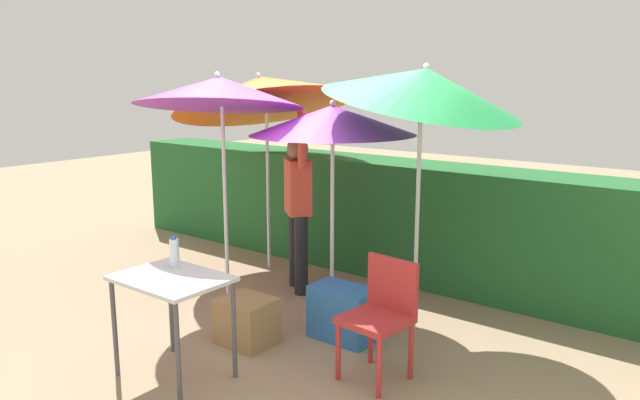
{
  "coord_description": "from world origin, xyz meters",
  "views": [
    {
      "loc": [
        3.31,
        -3.98,
        2.2
      ],
      "look_at": [
        0.0,
        0.3,
        1.1
      ],
      "focal_mm": 34.11,
      "sensor_mm": 36.0,
      "label": 1
    }
  ],
  "objects_px": {
    "person_vendor": "(298,203)",
    "crate_cardboard": "(247,321)",
    "cooler_box": "(343,313)",
    "bottle_water": "(174,252)",
    "folding_table": "(172,289)",
    "chair_plastic": "(381,311)",
    "umbrella_navy": "(220,92)",
    "umbrella_rainbow": "(262,93)",
    "umbrella_orange": "(333,120)",
    "umbrella_yellow": "(424,87)"
  },
  "relations": [
    {
      "from": "folding_table",
      "to": "umbrella_yellow",
      "type": "bearing_deg",
      "value": 62.46
    },
    {
      "from": "folding_table",
      "to": "bottle_water",
      "type": "relative_size",
      "value": 3.33
    },
    {
      "from": "person_vendor",
      "to": "folding_table",
      "type": "distance_m",
      "value": 2.09
    },
    {
      "from": "chair_plastic",
      "to": "crate_cardboard",
      "type": "height_order",
      "value": "chair_plastic"
    },
    {
      "from": "cooler_box",
      "to": "crate_cardboard",
      "type": "distance_m",
      "value": 0.82
    },
    {
      "from": "chair_plastic",
      "to": "crate_cardboard",
      "type": "bearing_deg",
      "value": -170.56
    },
    {
      "from": "person_vendor",
      "to": "chair_plastic",
      "type": "relative_size",
      "value": 2.11
    },
    {
      "from": "cooler_box",
      "to": "folding_table",
      "type": "xyz_separation_m",
      "value": [
        -0.6,
        -1.31,
        0.45
      ]
    },
    {
      "from": "cooler_box",
      "to": "person_vendor",
      "type": "bearing_deg",
      "value": 146.73
    },
    {
      "from": "person_vendor",
      "to": "cooler_box",
      "type": "bearing_deg",
      "value": -33.27
    },
    {
      "from": "umbrella_rainbow",
      "to": "crate_cardboard",
      "type": "xyz_separation_m",
      "value": [
        1.27,
        -1.61,
        -1.83
      ]
    },
    {
      "from": "umbrella_orange",
      "to": "umbrella_yellow",
      "type": "relative_size",
      "value": 0.81
    },
    {
      "from": "crate_cardboard",
      "to": "bottle_water",
      "type": "height_order",
      "value": "bottle_water"
    },
    {
      "from": "person_vendor",
      "to": "chair_plastic",
      "type": "distance_m",
      "value": 2.05
    },
    {
      "from": "person_vendor",
      "to": "cooler_box",
      "type": "height_order",
      "value": "person_vendor"
    },
    {
      "from": "cooler_box",
      "to": "bottle_water",
      "type": "distance_m",
      "value": 1.53
    },
    {
      "from": "umbrella_rainbow",
      "to": "bottle_water",
      "type": "distance_m",
      "value": 2.7
    },
    {
      "from": "umbrella_navy",
      "to": "bottle_water",
      "type": "height_order",
      "value": "umbrella_navy"
    },
    {
      "from": "umbrella_orange",
      "to": "bottle_water",
      "type": "height_order",
      "value": "umbrella_orange"
    },
    {
      "from": "cooler_box",
      "to": "bottle_water",
      "type": "relative_size",
      "value": 2.27
    },
    {
      "from": "umbrella_orange",
      "to": "crate_cardboard",
      "type": "height_order",
      "value": "umbrella_orange"
    },
    {
      "from": "person_vendor",
      "to": "folding_table",
      "type": "xyz_separation_m",
      "value": [
        0.49,
        -2.02,
        -0.25
      ]
    },
    {
      "from": "person_vendor",
      "to": "bottle_water",
      "type": "relative_size",
      "value": 7.83
    },
    {
      "from": "crate_cardboard",
      "to": "person_vendor",
      "type": "bearing_deg",
      "value": 111.34
    },
    {
      "from": "person_vendor",
      "to": "crate_cardboard",
      "type": "bearing_deg",
      "value": -68.66
    },
    {
      "from": "umbrella_rainbow",
      "to": "umbrella_navy",
      "type": "xyz_separation_m",
      "value": [
        0.46,
        -1.07,
        0.03
      ]
    },
    {
      "from": "umbrella_navy",
      "to": "folding_table",
      "type": "distance_m",
      "value": 2.04
    },
    {
      "from": "crate_cardboard",
      "to": "folding_table",
      "type": "height_order",
      "value": "folding_table"
    },
    {
      "from": "umbrella_orange",
      "to": "umbrella_rainbow",
      "type": "bearing_deg",
      "value": 157.39
    },
    {
      "from": "umbrella_navy",
      "to": "chair_plastic",
      "type": "xyz_separation_m",
      "value": [
        2.01,
        -0.34,
        -1.55
      ]
    },
    {
      "from": "umbrella_rainbow",
      "to": "chair_plastic",
      "type": "bearing_deg",
      "value": -29.73
    },
    {
      "from": "umbrella_orange",
      "to": "folding_table",
      "type": "height_order",
      "value": "umbrella_orange"
    },
    {
      "from": "umbrella_yellow",
      "to": "crate_cardboard",
      "type": "height_order",
      "value": "umbrella_yellow"
    },
    {
      "from": "umbrella_rainbow",
      "to": "chair_plastic",
      "type": "xyz_separation_m",
      "value": [
        2.46,
        -1.41,
        -1.52
      ]
    },
    {
      "from": "chair_plastic",
      "to": "umbrella_navy",
      "type": "bearing_deg",
      "value": 170.42
    },
    {
      "from": "umbrella_yellow",
      "to": "person_vendor",
      "type": "relative_size",
      "value": 1.3
    },
    {
      "from": "umbrella_orange",
      "to": "person_vendor",
      "type": "xyz_separation_m",
      "value": [
        -0.63,
        0.26,
        -0.88
      ]
    },
    {
      "from": "cooler_box",
      "to": "bottle_water",
      "type": "height_order",
      "value": "bottle_water"
    },
    {
      "from": "umbrella_orange",
      "to": "folding_table",
      "type": "xyz_separation_m",
      "value": [
        -0.14,
        -1.77,
        -1.13
      ]
    },
    {
      "from": "umbrella_orange",
      "to": "umbrella_navy",
      "type": "relative_size",
      "value": 0.85
    },
    {
      "from": "umbrella_yellow",
      "to": "chair_plastic",
      "type": "bearing_deg",
      "value": -76.81
    },
    {
      "from": "umbrella_orange",
      "to": "bottle_water",
      "type": "relative_size",
      "value": 8.31
    },
    {
      "from": "crate_cardboard",
      "to": "folding_table",
      "type": "xyz_separation_m",
      "value": [
        -0.01,
        -0.74,
        0.49
      ]
    },
    {
      "from": "chair_plastic",
      "to": "umbrella_rainbow",
      "type": "bearing_deg",
      "value": 150.27
    },
    {
      "from": "umbrella_orange",
      "to": "crate_cardboard",
      "type": "xyz_separation_m",
      "value": [
        -0.13,
        -1.02,
        -1.62
      ]
    },
    {
      "from": "person_vendor",
      "to": "umbrella_orange",
      "type": "bearing_deg",
      "value": -22.16
    },
    {
      "from": "umbrella_yellow",
      "to": "crate_cardboard",
      "type": "bearing_deg",
      "value": -130.33
    },
    {
      "from": "umbrella_rainbow",
      "to": "cooler_box",
      "type": "xyz_separation_m",
      "value": [
        1.86,
        -1.04,
        -1.8
      ]
    },
    {
      "from": "umbrella_navy",
      "to": "crate_cardboard",
      "type": "height_order",
      "value": "umbrella_navy"
    },
    {
      "from": "umbrella_orange",
      "to": "umbrella_yellow",
      "type": "xyz_separation_m",
      "value": [
        0.84,
        0.12,
        0.31
      ]
    }
  ]
}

